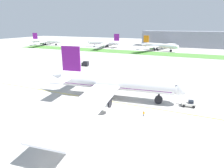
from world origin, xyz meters
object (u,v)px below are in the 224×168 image
Objects in this scene: airliner_foreground at (114,82)px; parked_airliner_far_left at (46,41)px; pushback_tug at (189,104)px; parked_airliner_far_centre at (105,43)px; ground_crew_wingwalker_port at (144,113)px; service_truck_baggage_loader at (85,64)px; parked_airliner_far_right at (158,46)px.

airliner_foreground is 201.36m from parked_airliner_far_left.
parked_airliner_far_left is (-175.19, 131.53, 4.18)m from pushback_tug.
parked_airliner_far_centre is at bearing 116.17° from airliner_foreground.
ground_crew_wingwalker_port is 0.36× the size of service_truck_baggage_loader.
parked_airliner_far_left is 79.93m from parked_airliner_far_centre.
pushback_tug is at bearing -33.06° from service_truck_baggage_loader.
service_truck_baggage_loader is 0.07× the size of parked_airliner_far_centre.
parked_airliner_far_left is 0.98× the size of parked_airliner_far_centre.
parked_airliner_far_right is (-34.76, 136.69, 3.92)m from pushback_tug.
airliner_foreground is 58.53m from service_truck_baggage_loader.
parked_airliner_far_right is at bearing 93.86° from airliner_foreground.
ground_crew_wingwalker_port is at bearing -61.23° from parked_airliner_far_centre.
ground_crew_wingwalker_port is 174.40m from parked_airliner_far_centre.
parked_airliner_far_right is (28.65, 95.43, 3.26)m from service_truck_baggage_loader.
airliner_foreground is 1.14× the size of parked_airliner_far_right.
parked_airliner_far_centre is at bearing 108.08° from service_truck_baggage_loader.
service_truck_baggage_loader is at bearing -71.92° from parked_airliner_far_centre.
parked_airliner_far_centre reaches higher than parked_airliner_far_left.
airliner_foreground is 17.33m from ground_crew_wingwalker_port.
parked_airliner_far_right is at bearing -3.40° from parked_airliner_far_centre.
parked_airliner_far_centre is 61.10m from parked_airliner_far_right.
ground_crew_wingwalker_port is (-11.84, -12.51, -0.01)m from pushback_tug.
parked_airliner_far_centre is (-32.34, 99.06, 3.57)m from service_truck_baggage_loader.
airliner_foreground reaches higher than parked_airliner_far_right.
parked_airliner_far_left is at bearing 138.60° from ground_crew_wingwalker_port.
pushback_tug is at bearing -36.90° from parked_airliner_far_left.
service_truck_baggage_loader is at bearing -38.92° from parked_airliner_far_left.
parked_airliner_far_left reaches higher than ground_crew_wingwalker_port.
parked_airliner_far_left is at bearing -177.89° from parked_airliner_far_right.
parked_airliner_far_right reaches higher than service_truck_baggage_loader.
pushback_tug is at bearing -75.73° from parked_airliner_far_right.
parked_airliner_far_left reaches higher than service_truck_baggage_loader.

